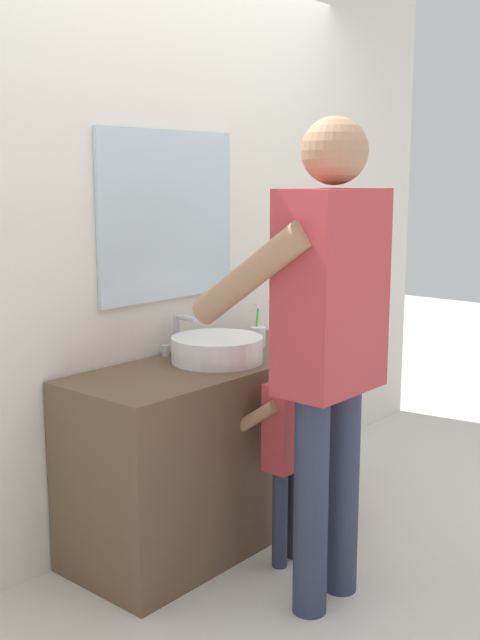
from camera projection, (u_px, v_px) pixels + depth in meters
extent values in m
plane|color=silver|center=(267.00, 553.00, 3.34)|extent=(14.00, 14.00, 0.00)
cube|color=silver|center=(160.00, 231.00, 3.49)|extent=(4.40, 0.08, 2.70)
cube|color=silver|center=(168.00, 216.00, 3.45)|extent=(0.80, 0.02, 0.74)
cube|color=brown|center=(214.00, 449.00, 3.46)|extent=(1.39, 0.54, 0.80)
cylinder|color=white|center=(217.00, 349.00, 3.37)|extent=(0.40, 0.40, 0.11)
cylinder|color=silver|center=(217.00, 348.00, 3.37)|extent=(0.32, 0.32, 0.09)
cylinder|color=#B7BABF|center=(176.00, 334.00, 3.52)|extent=(0.03, 0.03, 0.18)
cylinder|color=#B7BABF|center=(186.00, 318.00, 3.47)|extent=(0.02, 0.12, 0.02)
cylinder|color=#B7BABF|center=(166.00, 351.00, 3.48)|extent=(0.04, 0.04, 0.05)
cylinder|color=#B7BABF|center=(187.00, 345.00, 3.58)|extent=(0.04, 0.04, 0.05)
cylinder|color=silver|center=(258.00, 337.00, 3.66)|extent=(0.07, 0.07, 0.09)
cylinder|color=green|center=(257.00, 326.00, 3.66)|extent=(0.02, 0.02, 0.17)
cube|color=white|center=(257.00, 306.00, 3.65)|extent=(0.01, 0.02, 0.02)
cylinder|color=#2D334C|center=(280.00, 519.00, 3.20)|extent=(0.06, 0.06, 0.42)
cylinder|color=#2D334C|center=(295.00, 511.00, 3.27)|extent=(0.06, 0.06, 0.42)
cube|color=#B7383D|center=(289.00, 425.00, 3.16)|extent=(0.21, 0.12, 0.36)
sphere|color=#A87A5B|center=(289.00, 365.00, 3.12)|extent=(0.12, 0.12, 0.12)
cylinder|color=#A87A5B|center=(253.00, 419.00, 3.13)|extent=(0.05, 0.25, 0.20)
cylinder|color=#A87A5B|center=(287.00, 407.00, 3.31)|extent=(0.05, 0.25, 0.20)
cylinder|color=#2D334C|center=(311.00, 506.00, 2.82)|extent=(0.13, 0.13, 0.83)
cylinder|color=#2D334C|center=(342.00, 489.00, 2.98)|extent=(0.13, 0.13, 0.83)
cube|color=#B7383D|center=(332.00, 291.00, 2.76)|extent=(0.41, 0.23, 0.72)
sphere|color=#A87A5B|center=(335.00, 151.00, 2.67)|extent=(0.23, 0.23, 0.23)
cylinder|color=#A87A5B|center=(249.00, 276.00, 2.70)|extent=(0.10, 0.50, 0.39)
cylinder|color=#A87A5B|center=(324.00, 264.00, 3.04)|extent=(0.10, 0.50, 0.39)
cylinder|color=orange|center=(285.00, 307.00, 3.20)|extent=(0.01, 0.14, 0.03)
cube|color=white|center=(271.00, 302.00, 3.24)|extent=(0.01, 0.02, 0.02)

